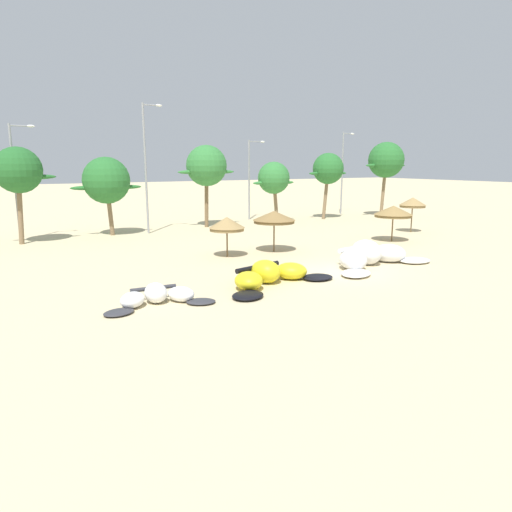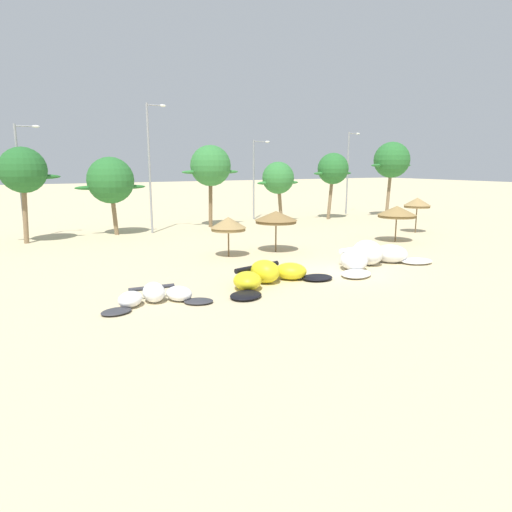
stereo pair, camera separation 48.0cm
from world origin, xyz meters
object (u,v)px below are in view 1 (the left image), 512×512
beach_umbrella_near_van (227,224)px  lamppost_west_center (147,163)px  kite_left (271,275)px  lamppost_west (16,176)px  kite_far_left (157,296)px  lamppost_east (343,169)px  beach_umbrella_outermost (413,202)px  palm_left (106,181)px  palm_leftmost (18,171)px  lamppost_east_center (251,175)px  palm_right_of_gap (386,160)px  kite_left_of_center (372,256)px  palm_center_left (274,178)px  beach_umbrella_middle (274,217)px  palm_center_right (328,169)px  palm_left_of_gap (206,166)px  beach_umbrella_near_palms (393,211)px

beach_umbrella_near_van → lamppost_west_center: size_ratio=0.24×
kite_left → lamppost_west: (-10.08, 20.92, 4.55)m
kite_far_left → lamppost_east: (30.60, 24.19, 4.98)m
kite_far_left → beach_umbrella_outermost: bearing=19.9°
palm_left → lamppost_west: bearing=174.8°
palm_leftmost → lamppost_east_center: 22.94m
beach_umbrella_near_van → palm_right_of_gap: palm_right_of_gap is taller
kite_left_of_center → palm_leftmost: 25.95m
palm_leftmost → palm_center_left: (23.28, 1.86, -0.96)m
beach_umbrella_middle → palm_center_right: size_ratio=0.41×
kite_left → palm_left_of_gap: bearing=74.6°
kite_left_of_center → beach_umbrella_middle: 7.36m
palm_left → palm_left_of_gap: bearing=4.4°
beach_umbrella_middle → lamppost_west: 20.31m
palm_left → palm_center_left: palm_left is taller
kite_left_of_center → beach_umbrella_middle: bearing=112.5°
lamppost_west_center → beach_umbrella_middle: bearing=-68.7°
kite_far_left → palm_center_right: (25.93, 21.16, 5.03)m
beach_umbrella_near_van → lamppost_east: bearing=35.1°
kite_far_left → palm_leftmost: bearing=101.5°
beach_umbrella_near_palms → kite_far_left: bearing=-162.1°
palm_right_of_gap → lamppost_east: (-2.40, 4.47, -0.99)m
beach_umbrella_near_van → lamppost_east: lamppost_east is taller
palm_center_right → palm_left_of_gap: bearing=178.6°
beach_umbrella_middle → palm_center_right: 20.55m
beach_umbrella_near_palms → palm_left: (-18.52, 13.99, 2.22)m
lamppost_west_center → lamppost_east: size_ratio=1.14×
beach_umbrella_near_palms → beach_umbrella_outermost: size_ratio=0.96×
palm_left → palm_right_of_gap: bearing=-2.0°
palm_center_left → lamppost_east: (11.33, 2.64, 0.84)m
kite_left_of_center → palm_right_of_gap: 27.62m
palm_right_of_gap → lamppost_west_center: lamppost_west_center is taller
beach_umbrella_near_palms → lamppost_east: (9.61, 17.41, 2.98)m
beach_umbrella_near_palms → beach_umbrella_outermost: 5.72m
palm_leftmost → lamppost_east: lamppost_east is taller
lamppost_east_center → palm_left_of_gap: bearing=-153.3°
beach_umbrella_near_van → palm_center_right: palm_center_right is taller
palm_center_right → lamppost_west: lamppost_west is taller
kite_left → palm_center_right: size_ratio=0.95×
kite_left → beach_umbrella_outermost: bearing=24.1°
beach_umbrella_near_van → beach_umbrella_near_palms: beach_umbrella_near_palms is taller
kite_left_of_center → lamppost_west_center: 21.36m
beach_umbrella_near_van → lamppost_west: size_ratio=0.29×
kite_left → palm_leftmost: size_ratio=0.94×
kite_left_of_center → palm_right_of_gap: palm_right_of_gap is taller
palm_left → lamppost_east: 28.34m
palm_leftmost → palm_left_of_gap: palm_left_of_gap is taller
palm_left_of_gap → kite_far_left: bearing=-118.8°
beach_umbrella_near_palms → lamppost_east_center: (-2.64, 18.00, 2.42)m
kite_left → lamppost_east_center: 27.63m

